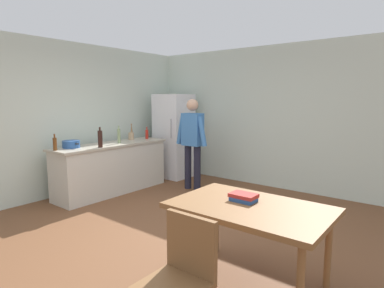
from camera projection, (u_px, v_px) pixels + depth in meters
ground_plane at (162, 234)px, 4.10m from camera, size 14.00×14.00×0.00m
wall_back at (268, 117)px, 6.24m from camera, size 6.40×0.12×2.70m
wall_left at (61, 119)px, 5.66m from camera, size 0.12×5.60×2.70m
kitchen_counter at (112, 168)px, 5.88m from camera, size 0.64×2.20×0.90m
refrigerator at (174, 136)px, 7.00m from camera, size 0.70×0.67×1.80m
person at (192, 138)px, 5.98m from camera, size 0.70×0.22×1.70m
dining_table at (250, 214)px, 2.91m from camera, size 1.40×0.90×0.75m
chair at (181, 273)px, 2.18m from camera, size 0.42×0.42×0.91m
cooking_pot at (71, 144)px, 5.31m from camera, size 0.40×0.28×0.12m
utensil_jar at (131, 136)px, 6.37m from camera, size 0.11×0.11×0.32m
bottle_beer_brown at (55, 144)px, 5.03m from camera, size 0.06×0.06×0.26m
bottle_vinegar_tall at (119, 136)px, 5.86m from camera, size 0.06×0.06×0.32m
bottle_sauce_red at (147, 134)px, 6.50m from camera, size 0.06×0.06×0.24m
bottle_wine_dark at (100, 139)px, 5.34m from camera, size 0.08×0.08×0.34m
book_stack at (243, 197)px, 3.02m from camera, size 0.25×0.18×0.07m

